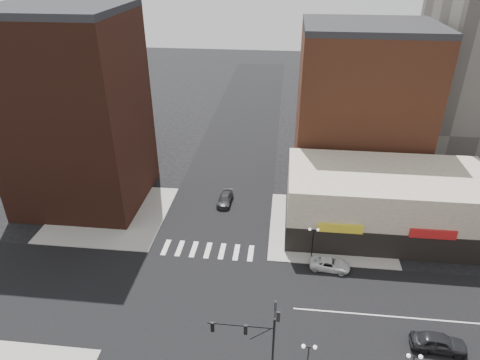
{
  "coord_description": "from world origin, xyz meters",
  "views": [
    {
      "loc": [
        8.17,
        -31.51,
        31.66
      ],
      "look_at": [
        3.98,
        5.94,
        11.0
      ],
      "focal_mm": 32.0,
      "sensor_mm": 36.0,
      "label": 1
    }
  ],
  "objects_px": {
    "street_lamp_ne": "(313,236)",
    "white_suv": "(330,264)",
    "dark_sedan_east": "(439,342)",
    "street_lamp_se_a": "(308,354)",
    "traffic_signal": "(262,333)",
    "dark_sedan_north": "(225,199)"
  },
  "relations": [
    {
      "from": "street_lamp_se_a",
      "to": "traffic_signal",
      "type": "bearing_deg",
      "value": 177.43
    },
    {
      "from": "street_lamp_ne",
      "to": "dark_sedan_north",
      "type": "xyz_separation_m",
      "value": [
        -11.57,
        10.96,
        -2.64
      ]
    },
    {
      "from": "traffic_signal",
      "to": "dark_sedan_north",
      "type": "distance_m",
      "value": 27.98
    },
    {
      "from": "street_lamp_ne",
      "to": "dark_sedan_north",
      "type": "distance_m",
      "value": 16.15
    },
    {
      "from": "traffic_signal",
      "to": "dark_sedan_east",
      "type": "xyz_separation_m",
      "value": [
        15.53,
        4.4,
        -4.14
      ]
    },
    {
      "from": "street_lamp_se_a",
      "to": "white_suv",
      "type": "bearing_deg",
      "value": 78.4
    },
    {
      "from": "dark_sedan_north",
      "to": "dark_sedan_east",
      "type": "bearing_deg",
      "value": -42.59
    },
    {
      "from": "white_suv",
      "to": "dark_sedan_north",
      "type": "relative_size",
      "value": 1.0
    },
    {
      "from": "street_lamp_se_a",
      "to": "dark_sedan_east",
      "type": "height_order",
      "value": "street_lamp_se_a"
    },
    {
      "from": "street_lamp_ne",
      "to": "dark_sedan_east",
      "type": "bearing_deg",
      "value": -46.72
    },
    {
      "from": "traffic_signal",
      "to": "dark_sedan_north",
      "type": "bearing_deg",
      "value": 104.25
    },
    {
      "from": "dark_sedan_east",
      "to": "dark_sedan_north",
      "type": "xyz_separation_m",
      "value": [
        -22.34,
        22.4,
        -0.17
      ]
    },
    {
      "from": "traffic_signal",
      "to": "dark_sedan_north",
      "type": "height_order",
      "value": "traffic_signal"
    },
    {
      "from": "dark_sedan_north",
      "to": "street_lamp_se_a",
      "type": "bearing_deg",
      "value": -66.11
    },
    {
      "from": "traffic_signal",
      "to": "street_lamp_ne",
      "type": "distance_m",
      "value": 16.62
    },
    {
      "from": "street_lamp_ne",
      "to": "white_suv",
      "type": "distance_m",
      "value": 3.65
    },
    {
      "from": "street_lamp_se_a",
      "to": "dark_sedan_north",
      "type": "height_order",
      "value": "street_lamp_se_a"
    },
    {
      "from": "street_lamp_se_a",
      "to": "dark_sedan_east",
      "type": "distance_m",
      "value": 12.86
    },
    {
      "from": "traffic_signal",
      "to": "dark_sedan_east",
      "type": "bearing_deg",
      "value": 15.8
    },
    {
      "from": "dark_sedan_east",
      "to": "traffic_signal",
      "type": "bearing_deg",
      "value": 109.78
    },
    {
      "from": "street_lamp_se_a",
      "to": "dark_sedan_north",
      "type": "distance_m",
      "value": 29.08
    },
    {
      "from": "dark_sedan_north",
      "to": "traffic_signal",
      "type": "bearing_deg",
      "value": -73.27
    }
  ]
}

